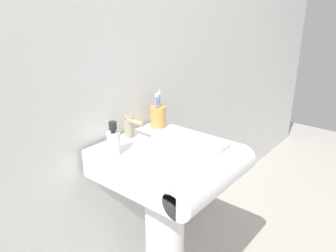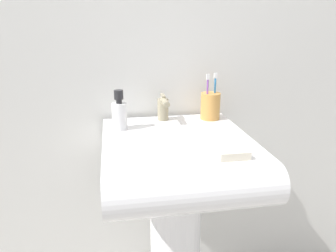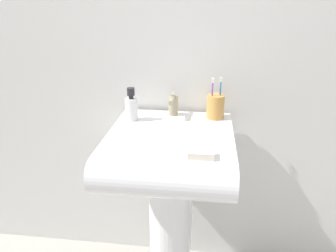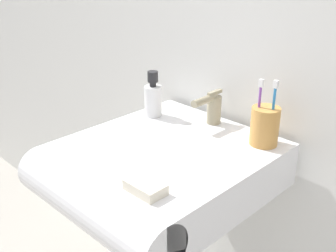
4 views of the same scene
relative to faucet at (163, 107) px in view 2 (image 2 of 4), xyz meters
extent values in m
cube|color=silver|center=(0.01, 0.10, 0.32)|extent=(5.00, 0.05, 2.40)
cube|color=white|center=(0.01, -0.19, -0.11)|extent=(0.49, 0.50, 0.12)
cylinder|color=white|center=(0.01, -0.44, -0.11)|extent=(0.49, 0.12, 0.12)
cylinder|color=tan|center=(0.00, 0.01, -0.01)|extent=(0.04, 0.04, 0.08)
cylinder|color=tan|center=(0.00, -0.04, 0.03)|extent=(0.02, 0.09, 0.02)
cube|color=tan|center=(0.00, 0.01, 0.04)|extent=(0.01, 0.06, 0.01)
cylinder|color=#D19347|center=(0.18, -0.01, 0.00)|extent=(0.08, 0.08, 0.10)
cylinder|color=purple|center=(0.17, -0.02, 0.03)|extent=(0.01, 0.01, 0.14)
cube|color=white|center=(0.17, -0.02, 0.12)|extent=(0.01, 0.01, 0.02)
cylinder|color=#338CD8|center=(0.20, 0.00, 0.04)|extent=(0.01, 0.01, 0.15)
cube|color=white|center=(0.20, 0.00, 0.12)|extent=(0.01, 0.01, 0.02)
cylinder|color=white|center=(-0.17, -0.08, 0.00)|extent=(0.05, 0.05, 0.09)
cylinder|color=#262628|center=(-0.17, -0.08, 0.05)|extent=(0.02, 0.02, 0.01)
cylinder|color=#262628|center=(-0.17, -0.08, 0.07)|extent=(0.03, 0.03, 0.03)
cube|color=silver|center=(0.14, -0.39, -0.04)|extent=(0.09, 0.06, 0.02)
camera|label=1|loc=(-0.97, -1.01, 0.53)|focal=35.00mm
camera|label=2|loc=(-0.19, -1.20, 0.32)|focal=35.00mm
camera|label=3|loc=(0.15, -1.36, 0.45)|focal=35.00mm
camera|label=4|loc=(0.72, -0.91, 0.44)|focal=45.00mm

